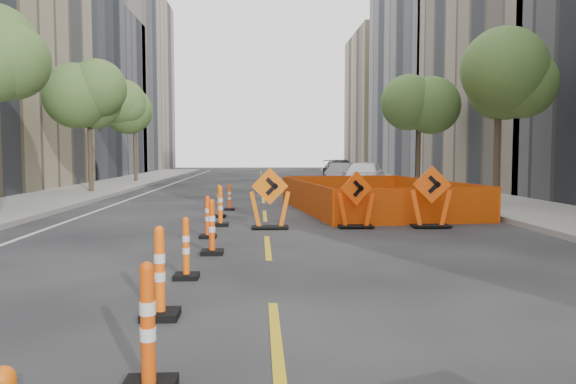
{
  "coord_description": "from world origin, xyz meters",
  "views": [
    {
      "loc": [
        -0.18,
        -7.86,
        2.01
      ],
      "look_at": [
        0.5,
        5.17,
        1.1
      ],
      "focal_mm": 35.0,
      "sensor_mm": 36.0,
      "label": 1
    }
  ],
  "objects": [
    {
      "name": "sidewalk_right",
      "position": [
        9.0,
        12.0,
        0.07
      ],
      "size": [
        4.0,
        90.0,
        0.15
      ],
      "primitive_type": "cube",
      "color": "gray",
      "rests_on": "ground"
    },
    {
      "name": "channelizer_5",
      "position": [
        -1.39,
        5.38,
        0.5
      ],
      "size": [
        0.4,
        0.4,
        1.0
      ],
      "primitive_type": null,
      "color": "#FF4C0A",
      "rests_on": "ground"
    },
    {
      "name": "channelizer_4",
      "position": [
        -1.12,
        3.23,
        0.55
      ],
      "size": [
        0.43,
        0.43,
        1.1
      ],
      "primitive_type": null,
      "color": "#EB4A09",
      "rests_on": "ground"
    },
    {
      "name": "chevron_sign_center",
      "position": [
        2.4,
        6.93,
        0.76
      ],
      "size": [
        1.16,
        0.89,
        1.53
      ],
      "primitive_type": null,
      "rotation": [
        0.0,
        0.0,
        0.31
      ],
      "color": "#F4480A",
      "rests_on": "ground"
    },
    {
      "name": "bld_left_d",
      "position": [
        -17.0,
        39.2,
        7.0
      ],
      "size": [
        12.0,
        16.0,
        14.0
      ],
      "primitive_type": "cube",
      "color": "#4C4C51",
      "rests_on": "ground"
    },
    {
      "name": "parked_car_far",
      "position": [
        6.03,
        34.85,
        0.75
      ],
      "size": [
        2.36,
        5.25,
        1.49
      ],
      "primitive_type": "imported",
      "rotation": [
        0.0,
        0.0,
        0.05
      ],
      "color": "black",
      "rests_on": "ground"
    },
    {
      "name": "bld_right_e",
      "position": [
        17.0,
        58.6,
        8.0
      ],
      "size": [
        12.0,
        14.0,
        16.0
      ],
      "primitive_type": "cube",
      "color": "tan",
      "rests_on": "ground"
    },
    {
      "name": "channelizer_8",
      "position": [
        -1.22,
        11.84,
        0.46
      ],
      "size": [
        0.37,
        0.37,
        0.93
      ],
      "primitive_type": null,
      "color": "#E84109",
      "rests_on": "ground"
    },
    {
      "name": "tree_r_c",
      "position": [
        8.4,
        22.0,
        4.53
      ],
      "size": [
        2.8,
        2.8,
        5.95
      ],
      "color": "#382B1E",
      "rests_on": "ground"
    },
    {
      "name": "bld_right_c",
      "position": [
        17.0,
        23.8,
        7.0
      ],
      "size": [
        12.0,
        16.0,
        14.0
      ],
      "primitive_type": "cube",
      "color": "gray",
      "rests_on": "ground"
    },
    {
      "name": "tree_l_c",
      "position": [
        -8.4,
        20.0,
        4.53
      ],
      "size": [
        2.8,
        2.8,
        5.95
      ],
      "color": "#382B1E",
      "rests_on": "ground"
    },
    {
      "name": "channelizer_2",
      "position": [
        -1.38,
        -1.08,
        0.57
      ],
      "size": [
        0.45,
        0.45,
        1.13
      ],
      "primitive_type": null,
      "color": "#FF5A0A",
      "rests_on": "ground"
    },
    {
      "name": "ground_plane",
      "position": [
        0.0,
        0.0,
        0.0
      ],
      "size": [
        140.0,
        140.0,
        0.0
      ],
      "primitive_type": "plane",
      "color": "black"
    },
    {
      "name": "parked_car_mid",
      "position": [
        5.33,
        29.66,
        0.66
      ],
      "size": [
        2.74,
        4.25,
        1.32
      ],
      "primitive_type": "imported",
      "rotation": [
        0.0,
        0.0,
        -0.37
      ],
      "color": "gray",
      "rests_on": "ground"
    },
    {
      "name": "channelizer_6",
      "position": [
        -1.24,
        7.53,
        0.55
      ],
      "size": [
        0.44,
        0.44,
        1.11
      ],
      "primitive_type": null,
      "color": "#FF5D0A",
      "rests_on": "ground"
    },
    {
      "name": "bld_left_e",
      "position": [
        -17.0,
        55.6,
        10.0
      ],
      "size": [
        12.0,
        20.0,
        20.0
      ],
      "primitive_type": "cube",
      "color": "gray",
      "rests_on": "ground"
    },
    {
      "name": "safety_fence",
      "position": [
        3.76,
        11.61,
        0.52
      ],
      "size": [
        5.86,
        8.86,
        1.04
      ],
      "primitive_type": null,
      "rotation": [
        0.0,
        0.0,
        0.12
      ],
      "color": "#DC4F0B",
      "rests_on": "ground"
    },
    {
      "name": "channelizer_7",
      "position": [
        -1.42,
        9.69,
        0.51
      ],
      "size": [
        0.4,
        0.4,
        1.02
      ],
      "primitive_type": null,
      "color": "orange",
      "rests_on": "ground"
    },
    {
      "name": "parked_car_near",
      "position": [
        5.13,
        20.3,
        0.82
      ],
      "size": [
        3.35,
        5.19,
        1.64
      ],
      "primitive_type": "imported",
      "rotation": [
        0.0,
        0.0,
        -0.32
      ],
      "color": "white",
      "rests_on": "ground"
    },
    {
      "name": "bld_right_d",
      "position": [
        17.0,
        40.2,
        10.0
      ],
      "size": [
        12.0,
        18.0,
        20.0
      ],
      "primitive_type": "cube",
      "color": "gray",
      "rests_on": "ground"
    },
    {
      "name": "channelizer_3",
      "position": [
        -1.35,
        1.07,
        0.5
      ],
      "size": [
        0.39,
        0.39,
        0.99
      ],
      "primitive_type": null,
      "color": "#F25C0A",
      "rests_on": "ground"
    },
    {
      "name": "chevron_sign_right",
      "position": [
        4.43,
        6.9,
        0.84
      ],
      "size": [
        1.21,
        0.86,
        1.67
      ],
      "primitive_type": null,
      "rotation": [
        0.0,
        0.0,
        -0.18
      ],
      "color": "#FF500A",
      "rests_on": "ground"
    },
    {
      "name": "channelizer_1",
      "position": [
        -1.11,
        -3.23,
        0.56
      ],
      "size": [
        0.44,
        0.44,
        1.12
      ],
      "primitive_type": null,
      "color": "#D64309",
      "rests_on": "ground"
    },
    {
      "name": "chevron_sign_left",
      "position": [
        0.1,
        6.91,
        0.81
      ],
      "size": [
        1.13,
        0.73,
        1.62
      ],
      "primitive_type": null,
      "rotation": [
        0.0,
        0.0,
        0.08
      ],
      "color": "#D85B09",
      "rests_on": "ground"
    },
    {
      "name": "tree_l_d",
      "position": [
        -8.4,
        30.0,
        4.53
      ],
      "size": [
        2.8,
        2.8,
        5.95
      ],
      "color": "#382B1E",
      "rests_on": "ground"
    },
    {
      "name": "sidewalk_left",
      "position": [
        -9.0,
        12.0,
        0.07
      ],
      "size": [
        4.0,
        90.0,
        0.15
      ],
      "primitive_type": "cube",
      "color": "gray",
      "rests_on": "ground"
    },
    {
      "name": "tree_r_b",
      "position": [
        8.4,
        12.0,
        4.53
      ],
      "size": [
        2.8,
        2.8,
        5.95
      ],
      "color": "#382B1E",
      "rests_on": "ground"
    }
  ]
}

